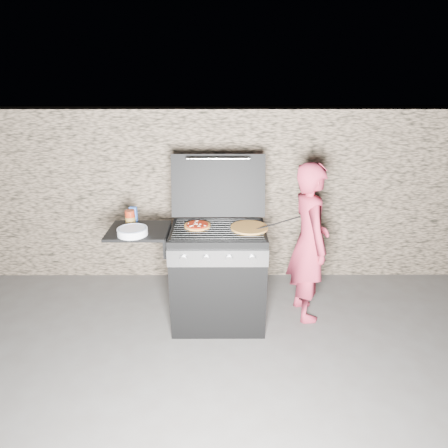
{
  "coord_description": "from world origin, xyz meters",
  "views": [
    {
      "loc": [
        0.04,
        -3.11,
        2.14
      ],
      "look_at": [
        0.05,
        0.0,
        0.95
      ],
      "focal_mm": 32.0,
      "sensor_mm": 36.0,
      "label": 1
    }
  ],
  "objects_px": {
    "gas_grill": "(190,276)",
    "pizza_topped": "(197,225)",
    "sauce_jar": "(130,218)",
    "person": "(309,243)"
  },
  "relations": [
    {
      "from": "gas_grill",
      "to": "pizza_topped",
      "type": "bearing_deg",
      "value": 30.24
    },
    {
      "from": "pizza_topped",
      "to": "sauce_jar",
      "type": "xyz_separation_m",
      "value": [
        -0.58,
        0.07,
        0.04
      ]
    },
    {
      "from": "gas_grill",
      "to": "pizza_topped",
      "type": "distance_m",
      "value": 0.48
    },
    {
      "from": "person",
      "to": "pizza_topped",
      "type": "bearing_deg",
      "value": 86.87
    },
    {
      "from": "person",
      "to": "sauce_jar",
      "type": "bearing_deg",
      "value": 82.61
    },
    {
      "from": "gas_grill",
      "to": "sauce_jar",
      "type": "bearing_deg",
      "value": 167.7
    },
    {
      "from": "pizza_topped",
      "to": "gas_grill",
      "type": "bearing_deg",
      "value": -149.76
    },
    {
      "from": "pizza_topped",
      "to": "person",
      "type": "relative_size",
      "value": 0.15
    },
    {
      "from": "gas_grill",
      "to": "person",
      "type": "distance_m",
      "value": 1.09
    },
    {
      "from": "sauce_jar",
      "to": "person",
      "type": "bearing_deg",
      "value": 0.56
    }
  ]
}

